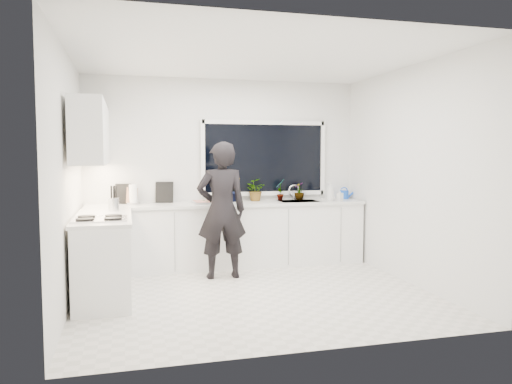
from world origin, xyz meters
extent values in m
cube|color=beige|center=(0.00, 0.00, -0.01)|extent=(4.00, 3.50, 0.02)
cube|color=white|center=(0.00, 1.76, 1.35)|extent=(4.00, 0.02, 2.70)
cube|color=white|center=(-2.01, 0.00, 1.35)|extent=(0.02, 3.50, 2.70)
cube|color=white|center=(2.01, 0.00, 1.35)|extent=(0.02, 3.50, 2.70)
cube|color=white|center=(0.00, 0.00, 2.71)|extent=(4.00, 3.50, 0.02)
cube|color=black|center=(0.60, 1.73, 1.55)|extent=(1.80, 0.02, 1.00)
cube|color=white|center=(0.00, 1.45, 0.44)|extent=(3.92, 0.58, 0.88)
cube|color=white|center=(-1.67, 0.35, 0.44)|extent=(0.58, 1.60, 0.88)
cube|color=silver|center=(0.00, 1.44, 0.90)|extent=(3.94, 0.62, 0.04)
cube|color=silver|center=(-1.67, 0.35, 0.90)|extent=(0.62, 1.60, 0.04)
cube|color=white|center=(-1.79, 0.70, 1.85)|extent=(0.34, 2.10, 0.70)
cube|color=silver|center=(1.05, 1.45, 0.87)|extent=(0.58, 0.42, 0.14)
cylinder|color=silver|center=(1.05, 1.65, 1.03)|extent=(0.03, 0.03, 0.22)
cube|color=black|center=(-1.69, 0.00, 0.94)|extent=(0.56, 0.48, 0.03)
imported|color=black|center=(-0.22, 0.84, 0.89)|extent=(0.65, 0.43, 1.77)
cube|color=silver|center=(-0.26, 1.42, 0.94)|extent=(0.53, 0.40, 0.03)
cube|color=red|center=(-0.26, 1.42, 0.95)|extent=(0.48, 0.35, 0.01)
cylinder|color=blue|center=(1.85, 1.61, 0.98)|extent=(0.18, 0.18, 0.13)
cylinder|color=white|center=(-1.32, 1.55, 1.05)|extent=(0.13, 0.13, 0.26)
cube|color=olive|center=(-1.34, 1.59, 1.03)|extent=(0.15, 0.13, 0.22)
cylinder|color=silver|center=(-1.56, 0.80, 1.00)|extent=(0.16, 0.16, 0.16)
cube|color=black|center=(-1.46, 1.69, 1.06)|extent=(0.22, 0.07, 0.28)
cube|color=black|center=(-0.89, 1.69, 1.07)|extent=(0.25, 0.07, 0.30)
imported|color=#26662D|center=(0.12, 1.61, 1.09)|extent=(0.24, 0.24, 0.34)
imported|color=#26662D|center=(0.42, 1.61, 1.08)|extent=(0.38, 0.38, 0.32)
imported|color=#26662D|center=(0.82, 1.61, 1.08)|extent=(0.17, 0.20, 0.32)
imported|color=#26662D|center=(1.12, 1.61, 1.05)|extent=(0.20, 0.20, 0.26)
imported|color=#D8BF66|center=(1.49, 1.30, 1.06)|extent=(0.15, 0.15, 0.28)
imported|color=#D8BF66|center=(1.64, 1.30, 1.01)|extent=(0.11, 0.11, 0.18)
camera|label=1|loc=(-1.40, -5.49, 1.62)|focal=35.00mm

